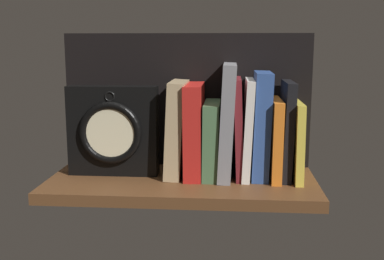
# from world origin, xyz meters

# --- Properties ---
(ground_plane) EXTENTS (0.61, 0.27, 0.03)m
(ground_plane) POSITION_xyz_m (0.00, 0.00, -0.01)
(ground_plane) COLOR brown
(back_panel) EXTENTS (0.61, 0.01, 0.33)m
(back_panel) POSITION_xyz_m (0.00, 0.13, 0.16)
(back_panel) COLOR black
(back_panel) RESTS_ON ground_plane
(book_tan_shortstories) EXTENTS (0.05, 0.14, 0.22)m
(book_tan_shortstories) POSITION_xyz_m (-0.02, 0.04, 0.11)
(book_tan_shortstories) COLOR tan
(book_tan_shortstories) RESTS_ON ground_plane
(book_red_requiem) EXTENTS (0.04, 0.16, 0.21)m
(book_red_requiem) POSITION_xyz_m (0.03, 0.04, 0.11)
(book_red_requiem) COLOR red
(book_red_requiem) RESTS_ON ground_plane
(book_green_romantic) EXTENTS (0.04, 0.16, 0.17)m
(book_green_romantic) POSITION_xyz_m (0.07, 0.04, 0.09)
(book_green_romantic) COLOR #476B44
(book_green_romantic) RESTS_ON ground_plane
(book_gray_chess) EXTENTS (0.04, 0.17, 0.26)m
(book_gray_chess) POSITION_xyz_m (0.10, 0.04, 0.13)
(book_gray_chess) COLOR gray
(book_gray_chess) RESTS_ON ground_plane
(book_maroon_dawkins) EXTENTS (0.03, 0.14, 0.23)m
(book_maroon_dawkins) POSITION_xyz_m (0.13, 0.04, 0.11)
(book_maroon_dawkins) COLOR maroon
(book_maroon_dawkins) RESTS_ON ground_plane
(book_white_catcher) EXTENTS (0.03, 0.15, 0.22)m
(book_white_catcher) POSITION_xyz_m (0.15, 0.04, 0.11)
(book_white_catcher) COLOR silver
(book_white_catcher) RESTS_ON ground_plane
(book_blue_modern) EXTENTS (0.04, 0.13, 0.24)m
(book_blue_modern) POSITION_xyz_m (0.18, 0.04, 0.12)
(book_blue_modern) COLOR #2D4C8E
(book_blue_modern) RESTS_ON ground_plane
(book_orange_pandolfini) EXTENTS (0.02, 0.16, 0.18)m
(book_orange_pandolfini) POSITION_xyz_m (0.21, 0.04, 0.09)
(book_orange_pandolfini) COLOR orange
(book_orange_pandolfini) RESTS_ON ground_plane
(book_black_skeptic) EXTENTS (0.03, 0.14, 0.22)m
(book_black_skeptic) POSITION_xyz_m (0.23, 0.04, 0.11)
(book_black_skeptic) COLOR black
(book_black_skeptic) RESTS_ON ground_plane
(book_yellow_seinlanguage) EXTENTS (0.02, 0.17, 0.18)m
(book_yellow_seinlanguage) POSITION_xyz_m (0.26, 0.04, 0.09)
(book_yellow_seinlanguage) COLOR gold
(book_yellow_seinlanguage) RESTS_ON ground_plane
(framed_clock) EXTENTS (0.21, 0.06, 0.21)m
(framed_clock) POSITION_xyz_m (-0.16, 0.02, 0.10)
(framed_clock) COLOR black
(framed_clock) RESTS_ON ground_plane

